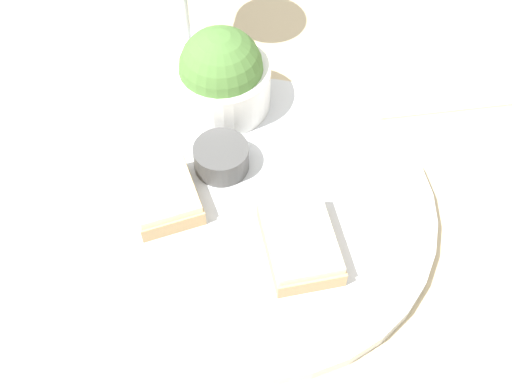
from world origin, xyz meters
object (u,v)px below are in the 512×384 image
sauce_ramekin (221,156)px  cheese_toast_near (300,242)px  salad_bowl (222,76)px  cheese_toast_far (163,195)px  napkin (427,66)px

sauce_ramekin → cheese_toast_near: (0.12, 0.02, -0.00)m
salad_bowl → sauce_ramekin: bearing=-25.7°
cheese_toast_far → salad_bowl: bearing=131.9°
sauce_ramekin → cheese_toast_near: sauce_ramekin is taller
cheese_toast_near → napkin: (-0.16, 0.26, -0.02)m
salad_bowl → cheese_toast_near: size_ratio=1.01×
sauce_ramekin → cheese_toast_far: size_ratio=0.67×
salad_bowl → sauce_ramekin: size_ratio=1.87×
cheese_toast_near → napkin: bearing=121.4°
salad_bowl → napkin: bearing=79.9°
salad_bowl → napkin: size_ratio=0.52×
cheese_toast_near → cheese_toast_far: size_ratio=1.23×
napkin → salad_bowl: bearing=-100.1°
salad_bowl → napkin: 0.25m
salad_bowl → sauce_ramekin: salad_bowl is taller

